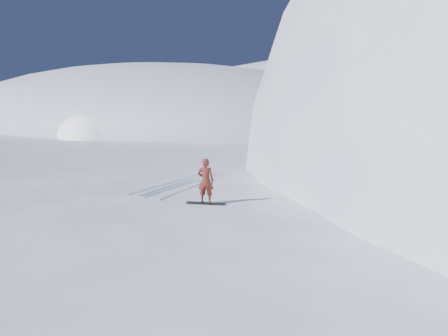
# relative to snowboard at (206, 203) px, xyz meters

# --- Properties ---
(ground) EXTENTS (400.00, 400.00, 0.00)m
(ground) POSITION_rel_snowboard_xyz_m (-1.80, -1.87, -2.41)
(ground) COLOR white
(ground) RESTS_ON ground
(near_ridge) EXTENTS (36.00, 28.00, 4.80)m
(near_ridge) POSITION_rel_snowboard_xyz_m (-0.80, 1.13, -2.41)
(near_ridge) COLOR white
(near_ridge) RESTS_ON ground
(far_ridge_a) EXTENTS (120.00, 70.00, 28.00)m
(far_ridge_a) POSITION_rel_snowboard_xyz_m (-71.80, 58.13, -2.41)
(far_ridge_a) COLOR white
(far_ridge_a) RESTS_ON ground
(far_ridge_c) EXTENTS (140.00, 90.00, 36.00)m
(far_ridge_c) POSITION_rel_snowboard_xyz_m (-41.80, 108.13, -2.41)
(far_ridge_c) COLOR white
(far_ridge_c) RESTS_ON ground
(wind_bumps) EXTENTS (16.00, 14.40, 1.00)m
(wind_bumps) POSITION_rel_snowboard_xyz_m (-2.35, 0.25, -2.41)
(wind_bumps) COLOR white
(wind_bumps) RESTS_ON ground
(snowboard) EXTENTS (1.32, 0.83, 0.02)m
(snowboard) POSITION_rel_snowboard_xyz_m (0.00, 0.00, 0.00)
(snowboard) COLOR black
(snowboard) RESTS_ON near_ridge
(snowboarder) EXTENTS (0.67, 0.58, 1.53)m
(snowboarder) POSITION_rel_snowboard_xyz_m (0.00, 0.00, 0.78)
(snowboarder) COLOR maroon
(snowboarder) RESTS_ON snowboard
(vapor_plume) EXTENTS (10.37, 8.30, 7.26)m
(vapor_plume) POSITION_rel_snowboard_xyz_m (-48.85, 28.70, -2.41)
(vapor_plume) COLOR white
(vapor_plume) RESTS_ON ground
(board_tracks) EXTENTS (2.63, 5.93, 0.04)m
(board_tracks) POSITION_rel_snowboard_xyz_m (-3.13, 2.27, 0.01)
(board_tracks) COLOR silver
(board_tracks) RESTS_ON ground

